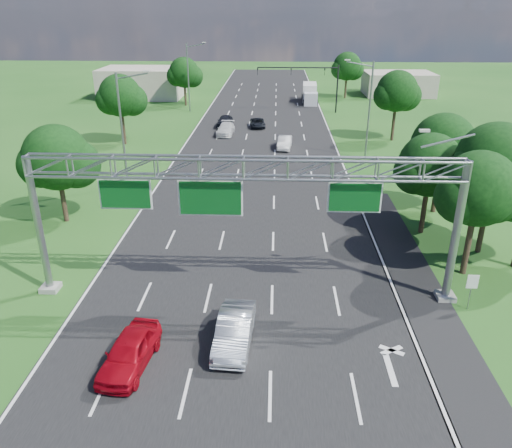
{
  "coord_description": "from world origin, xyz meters",
  "views": [
    {
      "loc": [
        1.86,
        -12.36,
        15.1
      ],
      "look_at": [
        0.82,
        13.56,
        3.69
      ],
      "focal_mm": 35.0,
      "sensor_mm": 36.0,
      "label": 1
    }
  ],
  "objects_px": {
    "sign_gantry": "(245,179)",
    "box_truck": "(310,94)",
    "silver_sedan": "(234,330)",
    "traffic_signal": "(314,78)",
    "red_coupe": "(130,352)",
    "regulatory_sign": "(472,285)"
  },
  "relations": [
    {
      "from": "regulatory_sign",
      "to": "box_truck",
      "type": "distance_m",
      "value": 62.97
    },
    {
      "from": "silver_sedan",
      "to": "box_truck",
      "type": "distance_m",
      "value": 66.71
    },
    {
      "from": "sign_gantry",
      "to": "regulatory_sign",
      "type": "relative_size",
      "value": 11.19
    },
    {
      "from": "box_truck",
      "to": "sign_gantry",
      "type": "bearing_deg",
      "value": -93.83
    },
    {
      "from": "traffic_signal",
      "to": "red_coupe",
      "type": "distance_m",
      "value": 60.71
    },
    {
      "from": "silver_sedan",
      "to": "traffic_signal",
      "type": "bearing_deg",
      "value": 86.14
    },
    {
      "from": "red_coupe",
      "to": "box_truck",
      "type": "distance_m",
      "value": 69.16
    },
    {
      "from": "box_truck",
      "to": "regulatory_sign",
      "type": "bearing_deg",
      "value": -82.74
    },
    {
      "from": "red_coupe",
      "to": "regulatory_sign",
      "type": "bearing_deg",
      "value": 24.45
    },
    {
      "from": "regulatory_sign",
      "to": "silver_sedan",
      "type": "height_order",
      "value": "regulatory_sign"
    },
    {
      "from": "sign_gantry",
      "to": "red_coupe",
      "type": "height_order",
      "value": "sign_gantry"
    },
    {
      "from": "silver_sedan",
      "to": "box_truck",
      "type": "height_order",
      "value": "box_truck"
    },
    {
      "from": "sign_gantry",
      "to": "traffic_signal",
      "type": "bearing_deg",
      "value": 82.32
    },
    {
      "from": "sign_gantry",
      "to": "box_truck",
      "type": "bearing_deg",
      "value": 83.39
    },
    {
      "from": "red_coupe",
      "to": "silver_sedan",
      "type": "relative_size",
      "value": 0.97
    },
    {
      "from": "regulatory_sign",
      "to": "red_coupe",
      "type": "height_order",
      "value": "regulatory_sign"
    },
    {
      "from": "regulatory_sign",
      "to": "red_coupe",
      "type": "relative_size",
      "value": 0.47
    },
    {
      "from": "sign_gantry",
      "to": "box_truck",
      "type": "distance_m",
      "value": 62.42
    },
    {
      "from": "traffic_signal",
      "to": "box_truck",
      "type": "height_order",
      "value": "traffic_signal"
    },
    {
      "from": "traffic_signal",
      "to": "box_truck",
      "type": "relative_size",
      "value": 1.54
    },
    {
      "from": "sign_gantry",
      "to": "traffic_signal",
      "type": "xyz_separation_m",
      "value": [
        7.15,
        53.0,
        -1.72
      ]
    },
    {
      "from": "regulatory_sign",
      "to": "traffic_signal",
      "type": "height_order",
      "value": "traffic_signal"
    }
  ]
}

